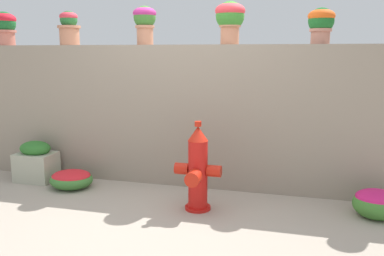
# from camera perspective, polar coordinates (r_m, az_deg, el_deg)

# --- Properties ---
(ground_plane) EXTENTS (24.00, 24.00, 0.00)m
(ground_plane) POSITION_cam_1_polar(r_m,az_deg,el_deg) (4.14, -4.12, -11.67)
(ground_plane) COLOR #A39687
(stone_wall) EXTENTS (5.52, 0.32, 1.64)m
(stone_wall) POSITION_cam_1_polar(r_m,az_deg,el_deg) (4.81, -0.46, 1.71)
(stone_wall) COLOR gray
(stone_wall) RESTS_ON ground
(potted_plant_0) EXTENTS (0.30, 0.30, 0.42)m
(potted_plant_0) POSITION_cam_1_polar(r_m,az_deg,el_deg) (5.89, -24.72, 12.86)
(potted_plant_0) COLOR #C06B5A
(potted_plant_0) RESTS_ON stone_wall
(potted_plant_1) EXTENTS (0.28, 0.28, 0.41)m
(potted_plant_1) POSITION_cam_1_polar(r_m,az_deg,el_deg) (5.34, -16.78, 13.38)
(potted_plant_1) COLOR tan
(potted_plant_1) RESTS_ON stone_wall
(potted_plant_2) EXTENTS (0.27, 0.27, 0.45)m
(potted_plant_2) POSITION_cam_1_polar(r_m,az_deg,el_deg) (4.97, -6.61, 14.68)
(potted_plant_2) COLOR #B87659
(potted_plant_2) RESTS_ON stone_wall
(potted_plant_3) EXTENTS (0.33, 0.33, 0.47)m
(potted_plant_3) POSITION_cam_1_polar(r_m,az_deg,el_deg) (4.66, 5.33, 15.11)
(potted_plant_3) COLOR #C07859
(potted_plant_3) RESTS_ON stone_wall
(potted_plant_4) EXTENTS (0.28, 0.28, 0.38)m
(potted_plant_4) POSITION_cam_1_polar(r_m,az_deg,el_deg) (4.64, 17.57, 13.90)
(potted_plant_4) COLOR #B1715E
(potted_plant_4) RESTS_ON stone_wall
(fire_hydrant) EXTENTS (0.47, 0.38, 0.90)m
(fire_hydrant) POSITION_cam_1_polar(r_m,az_deg,el_deg) (4.07, 0.78, -5.95)
(fire_hydrant) COLOR red
(fire_hydrant) RESTS_ON ground
(flower_bush_left) EXTENTS (0.45, 0.41, 0.28)m
(flower_bush_left) POSITION_cam_1_polar(r_m,az_deg,el_deg) (4.35, 24.43, -9.44)
(flower_bush_left) COLOR #407B2F
(flower_bush_left) RESTS_ON ground
(flower_bush_right) EXTENTS (0.50, 0.45, 0.21)m
(flower_bush_right) POSITION_cam_1_polar(r_m,az_deg,el_deg) (5.00, -16.48, -6.77)
(flower_bush_right) COLOR #3E7733
(flower_bush_right) RESTS_ON ground
(planter_box) EXTENTS (0.46, 0.34, 0.50)m
(planter_box) POSITION_cam_1_polar(r_m,az_deg,el_deg) (5.37, -20.91, -4.42)
(planter_box) COLOR #A9AA93
(planter_box) RESTS_ON ground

